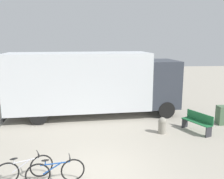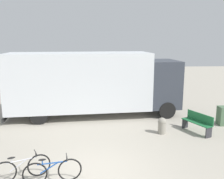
{
  "view_description": "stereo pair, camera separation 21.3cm",
  "coord_description": "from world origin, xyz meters",
  "px_view_note": "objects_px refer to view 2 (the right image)",
  "views": [
    {
      "loc": [
        -0.16,
        -7.13,
        4.06
      ],
      "look_at": [
        0.82,
        4.23,
        1.77
      ],
      "focal_mm": 40.0,
      "sensor_mm": 36.0,
      "label": 1
    },
    {
      "loc": [
        0.05,
        -7.15,
        4.06
      ],
      "look_at": [
        0.82,
        4.23,
        1.77
      ],
      "focal_mm": 40.0,
      "sensor_mm": 36.0,
      "label": 2
    }
  ],
  "objects_px": {
    "park_bench": "(198,122)",
    "bollard_near_bench": "(162,125)",
    "delivery_truck": "(93,82)",
    "bicycle_near": "(22,168)",
    "utility_box": "(224,116)",
    "bicycle_middle": "(53,171)"
  },
  "relations": [
    {
      "from": "bollard_near_bench",
      "to": "utility_box",
      "type": "bearing_deg",
      "value": 15.65
    },
    {
      "from": "delivery_truck",
      "to": "bicycle_middle",
      "type": "xyz_separation_m",
      "value": [
        -1.12,
        -6.47,
        -1.49
      ]
    },
    {
      "from": "delivery_truck",
      "to": "bollard_near_bench",
      "type": "xyz_separation_m",
      "value": [
        3.03,
        -2.88,
        -1.47
      ]
    },
    {
      "from": "delivery_truck",
      "to": "bollard_near_bench",
      "type": "relative_size",
      "value": 12.66
    },
    {
      "from": "delivery_truck",
      "to": "bicycle_near",
      "type": "relative_size",
      "value": 5.95
    },
    {
      "from": "bicycle_near",
      "to": "park_bench",
      "type": "bearing_deg",
      "value": 3.02
    },
    {
      "from": "bollard_near_bench",
      "to": "park_bench",
      "type": "bearing_deg",
      "value": 0.98
    },
    {
      "from": "delivery_truck",
      "to": "bicycle_middle",
      "type": "relative_size",
      "value": 5.57
    },
    {
      "from": "bicycle_middle",
      "to": "utility_box",
      "type": "distance_m",
      "value": 8.71
    },
    {
      "from": "bicycle_near",
      "to": "bollard_near_bench",
      "type": "relative_size",
      "value": 2.13
    },
    {
      "from": "park_bench",
      "to": "bollard_near_bench",
      "type": "bearing_deg",
      "value": 66.55
    },
    {
      "from": "bicycle_middle",
      "to": "bollard_near_bench",
      "type": "bearing_deg",
      "value": 30.24
    },
    {
      "from": "park_bench",
      "to": "utility_box",
      "type": "xyz_separation_m",
      "value": [
        1.7,
        0.9,
        -0.02
      ]
    },
    {
      "from": "bicycle_near",
      "to": "utility_box",
      "type": "distance_m",
      "value": 9.4
    },
    {
      "from": "bicycle_near",
      "to": "bicycle_middle",
      "type": "distance_m",
      "value": 0.95
    },
    {
      "from": "bollard_near_bench",
      "to": "bicycle_middle",
      "type": "bearing_deg",
      "value": -139.1
    },
    {
      "from": "bicycle_middle",
      "to": "bollard_near_bench",
      "type": "height_order",
      "value": "bicycle_middle"
    },
    {
      "from": "bollard_near_bench",
      "to": "utility_box",
      "type": "distance_m",
      "value": 3.43
    },
    {
      "from": "delivery_truck",
      "to": "bicycle_middle",
      "type": "height_order",
      "value": "delivery_truck"
    },
    {
      "from": "bicycle_near",
      "to": "utility_box",
      "type": "height_order",
      "value": "utility_box"
    },
    {
      "from": "bollard_near_bench",
      "to": "utility_box",
      "type": "height_order",
      "value": "utility_box"
    },
    {
      "from": "park_bench",
      "to": "delivery_truck",
      "type": "bearing_deg",
      "value": 33.98
    }
  ]
}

